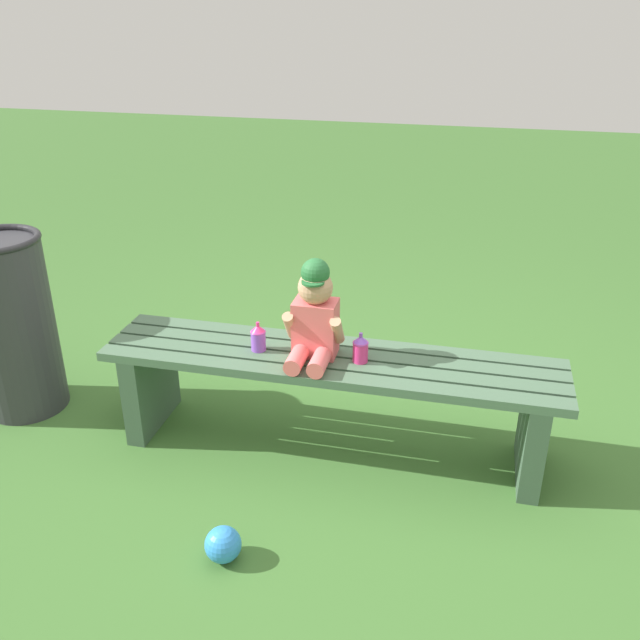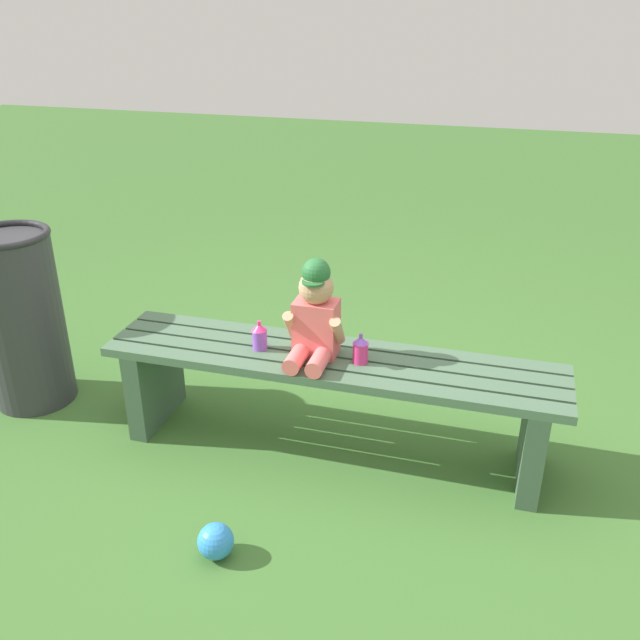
{
  "view_description": "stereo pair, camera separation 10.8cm",
  "coord_description": "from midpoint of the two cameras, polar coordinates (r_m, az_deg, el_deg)",
  "views": [
    {
      "loc": [
        0.51,
        -2.35,
        1.75
      ],
      "look_at": [
        -0.03,
        -0.05,
        0.62
      ],
      "focal_mm": 38.57,
      "sensor_mm": 36.0,
      "label": 1
    },
    {
      "loc": [
        0.61,
        -2.33,
        1.75
      ],
      "look_at": [
        -0.03,
        -0.05,
        0.62
      ],
      "focal_mm": 38.57,
      "sensor_mm": 36.0,
      "label": 2
    }
  ],
  "objects": [
    {
      "name": "child_figure",
      "position": [
        2.66,
        -1.63,
        0.35
      ],
      "size": [
        0.23,
        0.27,
        0.4
      ],
      "color": "#E56666",
      "rests_on": "park_bench"
    },
    {
      "name": "ground_plane",
      "position": [
        2.97,
        -0.22,
        -10.44
      ],
      "size": [
        16.0,
        16.0,
        0.0
      ],
      "primitive_type": "plane",
      "color": "#3D6B2D"
    },
    {
      "name": "sippy_cup_right",
      "position": [
        2.68,
        2.23,
        -2.36
      ],
      "size": [
        0.06,
        0.06,
        0.12
      ],
      "color": "#E5337F",
      "rests_on": "park_bench"
    },
    {
      "name": "trash_bin",
      "position": [
        3.36,
        -24.98,
        -0.33
      ],
      "size": [
        0.37,
        0.37,
        0.83
      ],
      "color": "#333338",
      "rests_on": "ground_plane"
    },
    {
      "name": "toy_ball",
      "position": [
        2.47,
        -9.35,
        -17.92
      ],
      "size": [
        0.13,
        0.13,
        0.13
      ],
      "primitive_type": "sphere",
      "color": "#338CE5",
      "rests_on": "ground_plane"
    },
    {
      "name": "sippy_cup_left",
      "position": [
        2.78,
        -6.26,
        -1.43
      ],
      "size": [
        0.06,
        0.06,
        0.12
      ],
      "color": "#8C4CCC",
      "rests_on": "park_bench"
    },
    {
      "name": "park_bench",
      "position": [
        2.8,
        -0.23,
        -5.4
      ],
      "size": [
        1.85,
        0.38,
        0.44
      ],
      "color": "#47664C",
      "rests_on": "ground_plane"
    }
  ]
}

